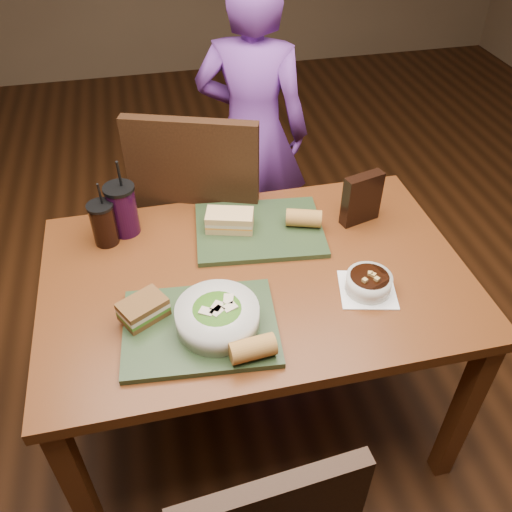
{
  "coord_description": "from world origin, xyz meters",
  "views": [
    {
      "loc": [
        -0.27,
        -1.2,
        1.88
      ],
      "look_at": [
        0.0,
        0.0,
        0.82
      ],
      "focal_mm": 38.0,
      "sensor_mm": 36.0,
      "label": 1
    }
  ],
  "objects_px": {
    "dining_table": "(256,294)",
    "cup_cola": "(104,223)",
    "tray_near": "(200,327)",
    "chip_bag": "(362,199)",
    "sandwich_near": "(143,309)",
    "sandwich_far": "(230,220)",
    "tray_far": "(259,230)",
    "diner": "(253,132)",
    "baguette_far": "(304,218)",
    "cup_berry": "(123,209)",
    "soup_bowl": "(369,283)",
    "salad_bowl": "(217,316)",
    "baguette_near": "(253,348)",
    "chair_far": "(194,217)"
  },
  "relations": [
    {
      "from": "tray_near",
      "to": "sandwich_far",
      "type": "bearing_deg",
      "value": 68.73
    },
    {
      "from": "diner",
      "to": "baguette_far",
      "type": "relative_size",
      "value": 11.9
    },
    {
      "from": "tray_near",
      "to": "chip_bag",
      "type": "distance_m",
      "value": 0.72
    },
    {
      "from": "dining_table",
      "to": "cup_cola",
      "type": "height_order",
      "value": "cup_cola"
    },
    {
      "from": "tray_near",
      "to": "tray_far",
      "type": "bearing_deg",
      "value": 56.71
    },
    {
      "from": "diner",
      "to": "sandwich_far",
      "type": "xyz_separation_m",
      "value": [
        -0.24,
        -0.76,
        0.1
      ]
    },
    {
      "from": "soup_bowl",
      "to": "baguette_far",
      "type": "bearing_deg",
      "value": 107.66
    },
    {
      "from": "dining_table",
      "to": "baguette_near",
      "type": "relative_size",
      "value": 10.96
    },
    {
      "from": "baguette_near",
      "to": "chip_bag",
      "type": "xyz_separation_m",
      "value": [
        0.49,
        0.51,
        0.04
      ]
    },
    {
      "from": "dining_table",
      "to": "cup_berry",
      "type": "relative_size",
      "value": 4.74
    },
    {
      "from": "dining_table",
      "to": "tray_far",
      "type": "relative_size",
      "value": 3.1
    },
    {
      "from": "diner",
      "to": "cup_cola",
      "type": "xyz_separation_m",
      "value": [
        -0.65,
        -0.72,
        0.13
      ]
    },
    {
      "from": "sandwich_far",
      "to": "chip_bag",
      "type": "relative_size",
      "value": 0.95
    },
    {
      "from": "chip_bag",
      "to": "sandwich_far",
      "type": "bearing_deg",
      "value": 160.59
    },
    {
      "from": "tray_near",
      "to": "cup_berry",
      "type": "xyz_separation_m",
      "value": [
        -0.18,
        0.49,
        0.08
      ]
    },
    {
      "from": "tray_near",
      "to": "cup_berry",
      "type": "height_order",
      "value": "cup_berry"
    },
    {
      "from": "soup_bowl",
      "to": "sandwich_near",
      "type": "bearing_deg",
      "value": 178.15
    },
    {
      "from": "dining_table",
      "to": "chair_far",
      "type": "bearing_deg",
      "value": 103.63
    },
    {
      "from": "sandwich_near",
      "to": "sandwich_far",
      "type": "distance_m",
      "value": 0.46
    },
    {
      "from": "chair_far",
      "to": "diner",
      "type": "height_order",
      "value": "diner"
    },
    {
      "from": "salad_bowl",
      "to": "soup_bowl",
      "type": "bearing_deg",
      "value": 6.91
    },
    {
      "from": "tray_near",
      "to": "tray_far",
      "type": "height_order",
      "value": "same"
    },
    {
      "from": "diner",
      "to": "chip_bag",
      "type": "height_order",
      "value": "diner"
    },
    {
      "from": "salad_bowl",
      "to": "baguette_far",
      "type": "xyz_separation_m",
      "value": [
        0.36,
        0.38,
        -0.01
      ]
    },
    {
      "from": "cup_berry",
      "to": "tray_near",
      "type": "bearing_deg",
      "value": -69.89
    },
    {
      "from": "soup_bowl",
      "to": "chip_bag",
      "type": "distance_m",
      "value": 0.35
    },
    {
      "from": "baguette_far",
      "to": "chip_bag",
      "type": "relative_size",
      "value": 0.65
    },
    {
      "from": "tray_near",
      "to": "cup_berry",
      "type": "relative_size",
      "value": 1.53
    },
    {
      "from": "diner",
      "to": "cup_berry",
      "type": "bearing_deg",
      "value": 71.58
    },
    {
      "from": "sandwich_near",
      "to": "chip_bag",
      "type": "relative_size",
      "value": 0.83
    },
    {
      "from": "dining_table",
      "to": "cup_cola",
      "type": "relative_size",
      "value": 5.66
    },
    {
      "from": "sandwich_far",
      "to": "baguette_far",
      "type": "xyz_separation_m",
      "value": [
        0.24,
        -0.04,
        -0.0
      ]
    },
    {
      "from": "baguette_far",
      "to": "cup_cola",
      "type": "relative_size",
      "value": 0.51
    },
    {
      "from": "chair_far",
      "to": "salad_bowl",
      "type": "distance_m",
      "value": 0.77
    },
    {
      "from": "salad_bowl",
      "to": "cup_cola",
      "type": "bearing_deg",
      "value": 122.45
    },
    {
      "from": "baguette_near",
      "to": "cup_cola",
      "type": "relative_size",
      "value": 0.52
    },
    {
      "from": "soup_bowl",
      "to": "sandwich_far",
      "type": "relative_size",
      "value": 1.14
    },
    {
      "from": "sandwich_far",
      "to": "tray_far",
      "type": "bearing_deg",
      "value": -11.94
    },
    {
      "from": "dining_table",
      "to": "chip_bag",
      "type": "xyz_separation_m",
      "value": [
        0.41,
        0.19,
        0.18
      ]
    },
    {
      "from": "dining_table",
      "to": "tray_far",
      "type": "height_order",
      "value": "tray_far"
    },
    {
      "from": "chair_far",
      "to": "cup_berry",
      "type": "distance_m",
      "value": 0.42
    },
    {
      "from": "dining_table",
      "to": "sandwich_far",
      "type": "distance_m",
      "value": 0.26
    },
    {
      "from": "sandwich_near",
      "to": "sandwich_far",
      "type": "xyz_separation_m",
      "value": [
        0.31,
        0.34,
        0.0
      ]
    },
    {
      "from": "tray_far",
      "to": "sandwich_near",
      "type": "height_order",
      "value": "sandwich_near"
    },
    {
      "from": "sandwich_far",
      "to": "baguette_near",
      "type": "height_order",
      "value": "sandwich_far"
    },
    {
      "from": "baguette_far",
      "to": "chip_bag",
      "type": "height_order",
      "value": "chip_bag"
    },
    {
      "from": "diner",
      "to": "chair_far",
      "type": "bearing_deg",
      "value": 74.93
    },
    {
      "from": "diner",
      "to": "tray_near",
      "type": "distance_m",
      "value": 1.24
    },
    {
      "from": "sandwich_near",
      "to": "chip_bag",
      "type": "height_order",
      "value": "chip_bag"
    },
    {
      "from": "tray_near",
      "to": "cup_cola",
      "type": "height_order",
      "value": "cup_cola"
    }
  ]
}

